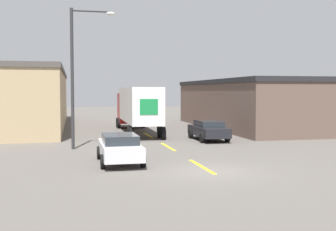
{
  "coord_description": "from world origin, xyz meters",
  "views": [
    {
      "loc": [
        -5.95,
        -17.82,
        3.58
      ],
      "look_at": [
        0.26,
        9.68,
        1.96
      ],
      "focal_mm": 45.0,
      "sensor_mm": 36.0,
      "label": 1
    }
  ],
  "objects": [
    {
      "name": "warehouse_left",
      "position": [
        -11.25,
        26.76,
        2.83
      ],
      "size": [
        9.04,
        28.71,
        5.65
      ],
      "color": "tan",
      "rests_on": "ground_plane"
    },
    {
      "name": "parked_car_right_mid",
      "position": [
        3.7,
        11.44,
        0.78
      ],
      "size": [
        2.08,
        4.68,
        1.45
      ],
      "color": "black",
      "rests_on": "ground_plane"
    },
    {
      "name": "parked_car_left_near",
      "position": [
        -3.7,
        3.05,
        0.78
      ],
      "size": [
        2.08,
        4.68,
        1.45
      ],
      "color": "silver",
      "rests_on": "ground_plane"
    },
    {
      "name": "warehouse_right",
      "position": [
        11.63,
        20.96,
        2.35
      ],
      "size": [
        9.81,
        21.82,
        4.69
      ],
      "color": "brown",
      "rests_on": "ground_plane"
    },
    {
      "name": "semi_truck",
      "position": [
        -0.55,
        18.29,
        2.31
      ],
      "size": [
        2.88,
        13.41,
        3.89
      ],
      "rotation": [
        0.0,
        0.0,
        -0.02
      ],
      "color": "#B21919",
      "rests_on": "ground_plane"
    },
    {
      "name": "ground_plane",
      "position": [
        0.0,
        0.0,
        0.0
      ],
      "size": [
        160.0,
        160.0,
        0.0
      ],
      "primitive_type": "plane",
      "color": "#56514C"
    },
    {
      "name": "street_lamp",
      "position": [
        -5.67,
        8.76,
        5.01
      ],
      "size": [
        2.75,
        0.32,
        8.66
      ],
      "color": "#2D2D30",
      "rests_on": "ground_plane"
    },
    {
      "name": "road_centerline",
      "position": [
        0.0,
        8.53,
        0.0
      ],
      "size": [
        0.2,
        18.56,
        0.01
      ],
      "color": "yellow",
      "rests_on": "ground_plane"
    }
  ]
}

